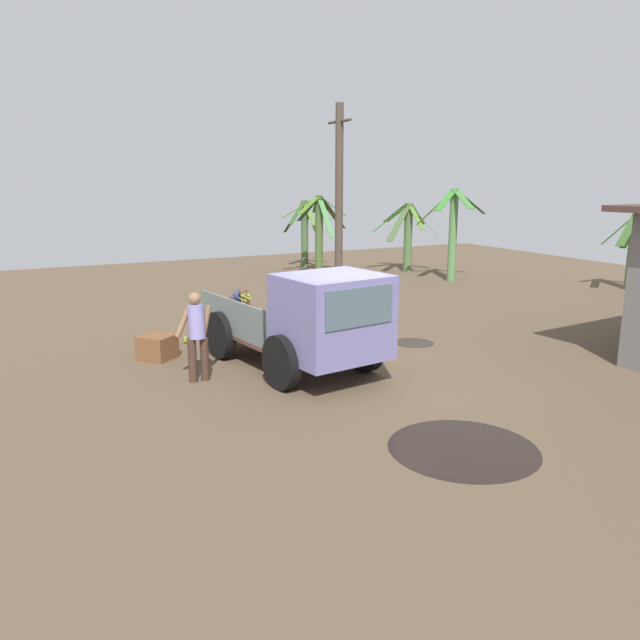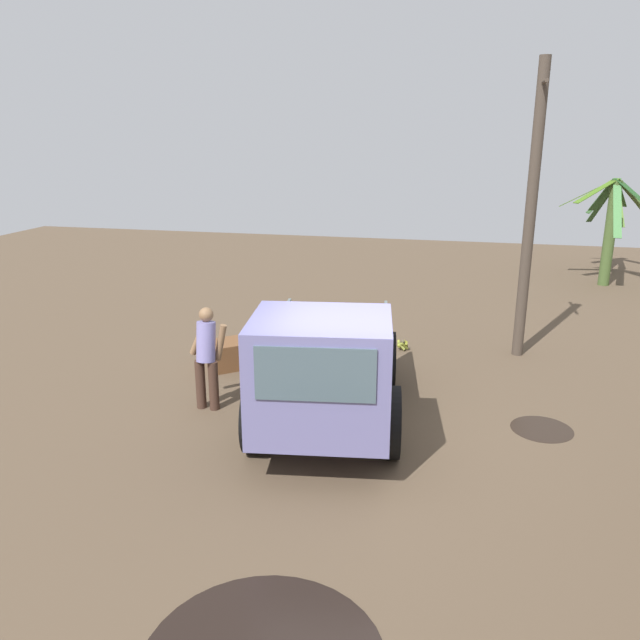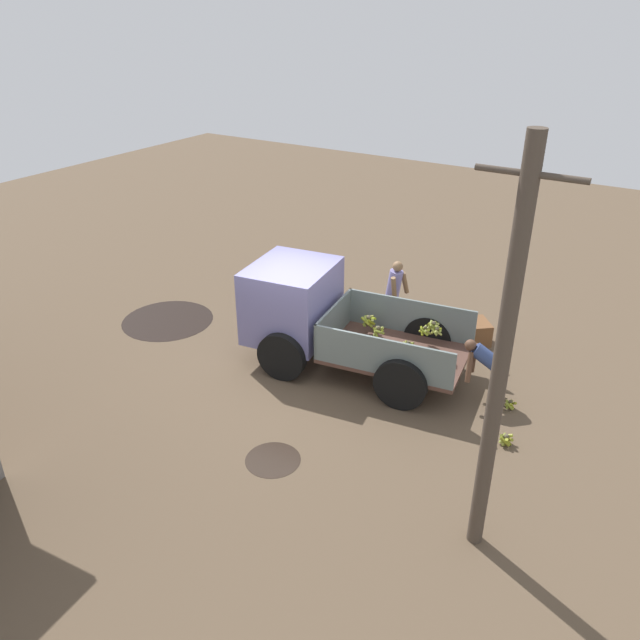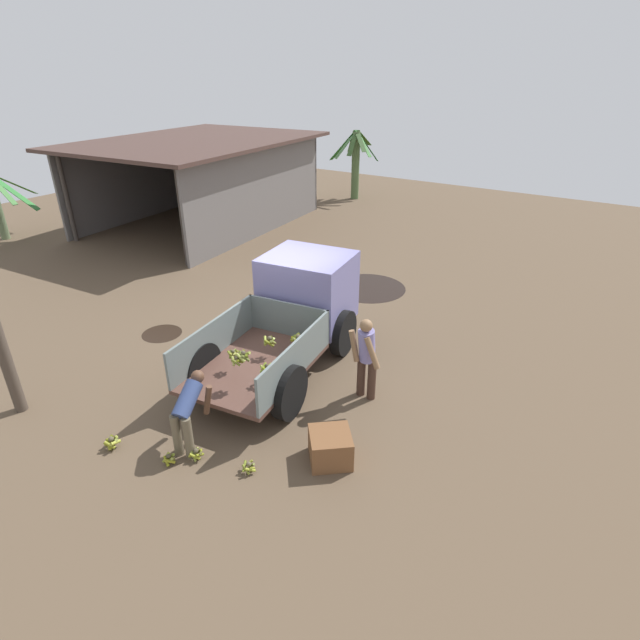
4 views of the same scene
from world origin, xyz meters
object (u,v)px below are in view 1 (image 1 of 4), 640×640
object	(u,v)px
utility_pole	(339,211)
person_worker_loading	(235,307)
banana_bunch_on_ground_1	(229,329)
wooden_crate_0	(157,347)
banana_bunch_on_ground_3	(265,321)
person_foreground_visitor	(197,332)
banana_bunch_on_ground_0	(222,332)
cargo_truck	(317,321)
banana_bunch_on_ground_2	(188,339)

from	to	relation	value
utility_pole	person_worker_loading	bearing A→B (deg)	-73.14
person_worker_loading	utility_pole	bearing A→B (deg)	93.54
banana_bunch_on_ground_1	wooden_crate_0	xyz separation A→B (m)	(1.43, -2.02, 0.14)
banana_bunch_on_ground_3	person_worker_loading	bearing A→B (deg)	-54.92
person_foreground_visitor	banana_bunch_on_ground_0	xyz separation A→B (m)	(-2.86, 1.40, -0.79)
utility_pole	wooden_crate_0	xyz separation A→B (m)	(1.93, -5.28, -2.54)
wooden_crate_0	cargo_truck	bearing A→B (deg)	43.23
person_worker_loading	wooden_crate_0	xyz separation A→B (m)	(0.94, -2.01, -0.48)
banana_bunch_on_ground_0	wooden_crate_0	distance (m)	2.08
banana_bunch_on_ground_1	banana_bunch_on_ground_3	world-z (taller)	banana_bunch_on_ground_3
person_worker_loading	banana_bunch_on_ground_1	distance (m)	0.79
person_foreground_visitor	banana_bunch_on_ground_2	distance (m)	2.80
person_worker_loading	wooden_crate_0	world-z (taller)	person_worker_loading
person_worker_loading	banana_bunch_on_ground_3	xyz separation A→B (m)	(-0.74, 1.05, -0.61)
person_foreground_visitor	banana_bunch_on_ground_1	world-z (taller)	person_foreground_visitor
wooden_crate_0	utility_pole	bearing A→B (deg)	110.06
cargo_truck	banana_bunch_on_ground_2	world-z (taller)	cargo_truck
person_worker_loading	banana_bunch_on_ground_1	size ratio (longest dim) A/B	5.43
utility_pole	person_worker_loading	world-z (taller)	utility_pole
banana_bunch_on_ground_0	banana_bunch_on_ground_2	xyz separation A→B (m)	(0.23, -0.87, -0.01)
person_foreground_visitor	banana_bunch_on_ground_2	xyz separation A→B (m)	(-2.63, 0.53, -0.80)
banana_bunch_on_ground_3	wooden_crate_0	bearing A→B (deg)	-61.33
banana_bunch_on_ground_1	banana_bunch_on_ground_3	xyz separation A→B (m)	(-0.25, 1.05, 0.01)
banana_bunch_on_ground_2	utility_pole	bearing A→B (deg)	103.27
person_worker_loading	banana_bunch_on_ground_2	xyz separation A→B (m)	(0.05, -1.13, -0.62)
person_foreground_visitor	banana_bunch_on_ground_0	bearing A→B (deg)	-23.62
utility_pole	cargo_truck	bearing A→B (deg)	-32.96
utility_pole	person_foreground_visitor	bearing A→B (deg)	-53.37
cargo_truck	wooden_crate_0	world-z (taller)	cargo_truck
person_worker_loading	banana_bunch_on_ground_2	world-z (taller)	person_worker_loading
utility_pole	banana_bunch_on_ground_0	distance (m)	4.50
cargo_truck	banana_bunch_on_ground_3	world-z (taller)	cargo_truck
cargo_truck	person_worker_loading	world-z (taller)	cargo_truck
cargo_truck	banana_bunch_on_ground_1	xyz separation A→B (m)	(-3.96, -0.37, -0.95)
banana_bunch_on_ground_3	wooden_crate_0	size ratio (longest dim) A/B	0.41
utility_pole	wooden_crate_0	world-z (taller)	utility_pole
banana_bunch_on_ground_2	banana_bunch_on_ground_3	world-z (taller)	banana_bunch_on_ground_3
banana_bunch_on_ground_2	wooden_crate_0	size ratio (longest dim) A/B	0.38
cargo_truck	banana_bunch_on_ground_1	world-z (taller)	cargo_truck
person_worker_loading	banana_bunch_on_ground_2	bearing A→B (deg)	-100.96
banana_bunch_on_ground_0	person_foreground_visitor	bearing A→B (deg)	-26.14
utility_pole	wooden_crate_0	distance (m)	6.17
person_foreground_visitor	banana_bunch_on_ground_3	size ratio (longest dim) A/B	6.35
banana_bunch_on_ground_1	banana_bunch_on_ground_2	distance (m)	1.25
person_worker_loading	banana_bunch_on_ground_3	size ratio (longest dim) A/B	4.74
banana_bunch_on_ground_1	cargo_truck	bearing A→B (deg)	5.31
person_worker_loading	banana_bunch_on_ground_0	xyz separation A→B (m)	(-0.18, -0.26, -0.62)
person_foreground_visitor	banana_bunch_on_ground_0	size ratio (longest dim) A/B	6.57
cargo_truck	banana_bunch_on_ground_2	bearing A→B (deg)	-164.34
cargo_truck	banana_bunch_on_ground_3	xyz separation A→B (m)	(-4.21, 0.68, -0.94)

